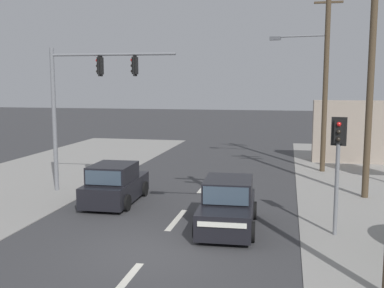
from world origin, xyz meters
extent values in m
plane|color=#3A3A3D|center=(0.00, 0.00, 0.00)|extent=(140.00, 140.00, 0.00)
cube|color=silver|center=(0.00, -2.00, 0.00)|extent=(0.20, 2.40, 0.01)
cube|color=silver|center=(0.00, 3.00, 0.00)|extent=(0.20, 2.40, 0.01)
cube|color=silver|center=(0.00, 8.00, 0.00)|extent=(0.20, 2.40, 0.01)
cylinder|color=#4C3D2B|center=(6.65, 7.45, 4.68)|extent=(0.26, 0.26, 9.37)
cylinder|color=#4C3D2B|center=(5.38, 12.78, 4.83)|extent=(0.26, 0.26, 9.66)
cube|color=#4C3D2B|center=(5.38, 12.78, 8.56)|extent=(1.40, 0.12, 0.10)
cylinder|color=slate|center=(4.09, 12.92, 6.96)|extent=(2.60, 0.36, 0.09)
cube|color=#595B60|center=(2.79, 13.05, 6.89)|extent=(0.59, 0.34, 0.18)
cylinder|color=slate|center=(-6.01, 5.98, 3.00)|extent=(0.18, 0.18, 6.00)
cylinder|color=slate|center=(-3.41, 6.11, 5.70)|extent=(5.20, 0.36, 0.11)
cube|color=black|center=(-3.93, 6.08, 5.25)|extent=(0.21, 0.27, 0.68)
cube|color=black|center=(-3.93, 6.08, 5.25)|extent=(0.06, 0.44, 0.84)
sphere|color=red|center=(-4.05, 6.07, 5.47)|extent=(0.13, 0.13, 0.13)
sphere|color=black|center=(-4.05, 6.07, 5.25)|extent=(0.13, 0.13, 0.13)
sphere|color=black|center=(-4.05, 6.07, 5.03)|extent=(0.13, 0.13, 0.13)
cube|color=black|center=(-2.48, 6.15, 5.25)|extent=(0.21, 0.27, 0.68)
cube|color=black|center=(-2.48, 6.15, 5.25)|extent=(0.06, 0.44, 0.84)
sphere|color=red|center=(-2.60, 6.14, 5.47)|extent=(0.13, 0.13, 0.13)
sphere|color=black|center=(-2.60, 6.14, 5.25)|extent=(0.13, 0.13, 0.13)
sphere|color=black|center=(-2.60, 6.14, 5.03)|extent=(0.13, 0.13, 0.13)
cylinder|color=slate|center=(5.02, 2.47, 1.40)|extent=(0.12, 0.12, 2.80)
cube|color=black|center=(5.02, 2.47, 3.14)|extent=(0.29, 0.24, 0.68)
cube|color=black|center=(5.02, 2.47, 3.14)|extent=(0.44, 0.12, 0.84)
sphere|color=red|center=(5.00, 2.36, 3.36)|extent=(0.13, 0.13, 0.13)
sphere|color=black|center=(5.00, 2.36, 3.14)|extent=(0.13, 0.13, 0.13)
sphere|color=black|center=(5.00, 2.36, 2.92)|extent=(0.13, 0.13, 0.13)
cube|color=black|center=(1.78, 2.47, 0.51)|extent=(1.77, 3.67, 0.76)
cube|color=black|center=(1.76, 2.77, 1.21)|extent=(1.57, 1.97, 0.64)
cube|color=#384756|center=(1.81, 1.80, 1.21)|extent=(1.36, 0.13, 0.54)
cube|color=#384756|center=(1.71, 3.74, 1.21)|extent=(1.33, 0.13, 0.51)
cube|color=white|center=(1.86, 0.65, 0.68)|extent=(1.36, 0.11, 0.14)
cylinder|color=black|center=(2.63, 1.39, 0.30)|extent=(0.21, 0.61, 0.60)
cylinder|color=black|center=(1.03, 1.31, 0.30)|extent=(0.21, 0.61, 0.60)
cylinder|color=black|center=(2.52, 3.62, 0.30)|extent=(0.21, 0.61, 0.60)
cylinder|color=black|center=(0.92, 3.54, 0.30)|extent=(0.21, 0.61, 0.60)
cube|color=black|center=(-2.84, 4.75, 0.51)|extent=(1.71, 3.65, 0.76)
cube|color=black|center=(-2.83, 4.45, 1.21)|extent=(1.54, 1.94, 0.64)
cube|color=#384756|center=(-2.86, 5.42, 1.21)|extent=(1.36, 0.10, 0.54)
cube|color=#384756|center=(-2.80, 3.48, 1.21)|extent=(1.33, 0.10, 0.51)
cube|color=white|center=(-2.90, 6.57, 0.68)|extent=(1.36, 0.08, 0.14)
cylinder|color=black|center=(-3.67, 5.84, 0.30)|extent=(0.20, 0.61, 0.60)
cylinder|color=black|center=(-2.07, 5.89, 0.30)|extent=(0.20, 0.61, 0.60)
cylinder|color=black|center=(-3.61, 3.61, 0.30)|extent=(0.20, 0.61, 0.60)
cylinder|color=black|center=(-2.01, 3.66, 0.30)|extent=(0.20, 0.61, 0.60)
camera|label=1|loc=(3.56, -11.13, 4.48)|focal=42.00mm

